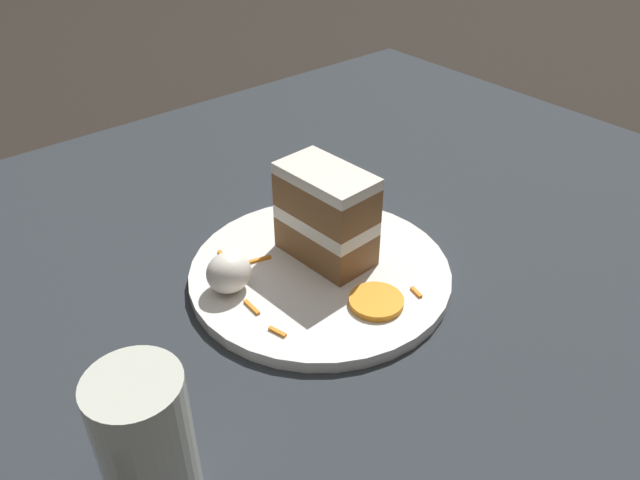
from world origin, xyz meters
TOP-DOWN VIEW (x-y plane):
  - ground_plane at (0.00, 0.00)m, footprint 6.00×6.00m
  - dining_table at (0.00, 0.00)m, footprint 1.33×1.04m
  - plate at (-0.04, -0.01)m, footprint 0.28×0.28m
  - cake_slice at (-0.06, -0.02)m, footprint 0.07×0.11m
  - cream_dollop at (0.05, -0.04)m, footprint 0.05×0.04m
  - orange_garnish at (-0.05, 0.07)m, footprint 0.06×0.06m
  - carrot_shreds_scatter at (0.01, -0.01)m, footprint 0.15×0.20m
  - drinking_glass at (0.22, 0.12)m, footprint 0.07×0.07m

SIDE VIEW (x-z plane):
  - ground_plane at x=0.00m, z-range 0.00..0.00m
  - dining_table at x=0.00m, z-range 0.00..0.04m
  - plate at x=-0.04m, z-range 0.04..0.05m
  - carrot_shreds_scatter at x=0.01m, z-range 0.05..0.05m
  - orange_garnish at x=-0.05m, z-range 0.05..0.06m
  - cream_dollop at x=0.05m, z-range 0.05..0.09m
  - drinking_glass at x=0.22m, z-range 0.03..0.15m
  - cake_slice at x=-0.06m, z-range 0.05..0.16m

